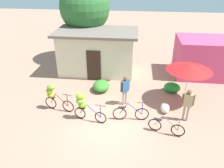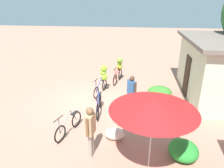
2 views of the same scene
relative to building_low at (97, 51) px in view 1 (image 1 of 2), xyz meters
The scene contains 14 objects.
ground_plane 6.23m from the building_low, 75.65° to the right, with size 60.00×60.00×0.00m, color tan.
building_low is the anchor object (origin of this frame).
shop_pink 6.96m from the building_low, ahead, with size 3.20×2.80×2.49m, color #CC4371.
tree_behind_building 3.44m from the building_low, 119.88° to the left, with size 3.62×3.62×5.81m.
hedge_bush_front_left 3.03m from the building_low, 75.97° to the right, with size 1.00×1.20×0.60m, color #3A812C.
hedge_bush_front_right 5.56m from the building_low, 25.58° to the right, with size 0.98×0.91×0.53m, color #258C30.
market_umbrella 6.41m from the building_low, 32.24° to the right, with size 2.35×2.35×2.23m.
bicycle_leftmost 5.18m from the building_low, 106.00° to the right, with size 1.63×0.51×1.42m.
bicycle_near_pile 5.66m from the building_low, 87.04° to the right, with size 1.65×0.54×1.42m.
bicycle_center_loaded 6.09m from the building_low, 64.85° to the right, with size 1.74×0.22×1.00m.
bicycle_by_shop 7.57m from the building_low, 56.36° to the right, with size 1.58×0.51×0.93m.
produce_sack 6.35m from the building_low, 46.79° to the right, with size 0.70×0.44×0.44m, color silver.
person_vendor 4.63m from the building_low, 61.92° to the right, with size 0.46×0.41×1.63m.
person_bystander 7.31m from the building_low, 45.04° to the right, with size 0.57×0.26×1.70m.
Camera 1 is at (1.14, -8.40, 6.64)m, focal length 35.78 mm.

